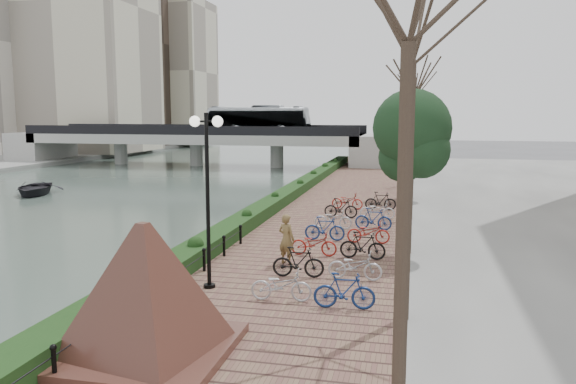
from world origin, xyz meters
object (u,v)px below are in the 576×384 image
(motorcycle, at_px, (146,331))
(boat, at_px, (34,188))
(granite_monument, at_px, (145,289))
(lamppost, at_px, (207,164))
(pedestrian, at_px, (286,239))

(motorcycle, bearing_deg, boat, 126.12)
(motorcycle, height_order, boat, motorcycle)
(granite_monument, distance_m, boat, 31.09)
(granite_monument, relative_size, lamppost, 1.05)
(granite_monument, xyz_separation_m, pedestrian, (1.31, 7.89, -0.60))
(granite_monument, xyz_separation_m, lamppost, (-0.36, 4.78, 2.26))
(motorcycle, bearing_deg, pedestrian, 75.04)
(pedestrian, bearing_deg, granite_monument, 105.21)
(boat, bearing_deg, granite_monument, -71.10)
(lamppost, bearing_deg, granite_monument, -85.64)
(lamppost, distance_m, pedestrian, 4.55)
(pedestrian, height_order, boat, pedestrian)
(granite_monument, xyz_separation_m, motorcycle, (-0.06, 0.09, -1.00))
(lamppost, height_order, motorcycle, lamppost)
(lamppost, bearing_deg, pedestrian, 61.69)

